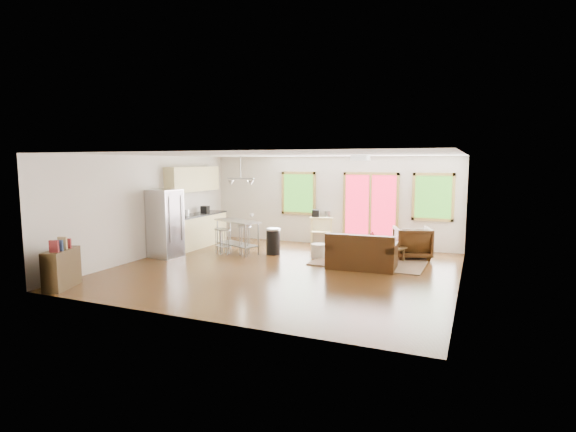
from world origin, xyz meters
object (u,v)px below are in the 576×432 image
at_px(loveseat, 362,254).
at_px(armchair, 412,241).
at_px(rug, 370,261).
at_px(island, 237,230).
at_px(coffee_table, 386,248).
at_px(ottoman, 355,248).
at_px(refrigerator, 165,223).
at_px(kitchen_cart, 321,221).

relative_size(loveseat, armchair, 1.79).
xyz_separation_m(rug, island, (-3.55, -0.34, 0.59)).
distance_m(coffee_table, armchair, 0.80).
relative_size(loveseat, ottoman, 2.69).
relative_size(refrigerator, island, 1.16).
xyz_separation_m(island, kitchen_cart, (1.67, 2.04, 0.10)).
bearing_deg(refrigerator, rug, 22.76).
distance_m(loveseat, refrigerator, 5.03).
height_order(ottoman, refrigerator, refrigerator).
distance_m(island, kitchen_cart, 2.64).
height_order(armchair, island, armchair).
relative_size(ottoman, island, 0.40).
bearing_deg(armchair, refrigerator, 2.39).
bearing_deg(loveseat, kitchen_cart, 123.11).
height_order(rug, kitchen_cart, kitchen_cart).
distance_m(loveseat, coffee_table, 1.09).
distance_m(ottoman, island, 3.17).
height_order(coffee_table, island, island).
distance_m(coffee_table, kitchen_cart, 2.67).
bearing_deg(ottoman, armchair, 7.65).
relative_size(coffee_table, ottoman, 1.77).
bearing_deg(kitchen_cart, coffee_table, -33.59).
bearing_deg(armchair, ottoman, -11.48).
bearing_deg(coffee_table, kitchen_cart, 146.41).
distance_m(coffee_table, refrigerator, 5.62).
distance_m(coffee_table, ottoman, 0.95).
bearing_deg(ottoman, loveseat, -69.35).
distance_m(rug, kitchen_cart, 2.63).
xyz_separation_m(armchair, island, (-4.44, -1.12, 0.16)).
height_order(rug, armchair, armchair).
height_order(armchair, kitchen_cart, kitchen_cart).
relative_size(coffee_table, refrigerator, 0.60).
xyz_separation_m(rug, refrigerator, (-4.98, -1.53, 0.86)).
distance_m(rug, island, 3.62).
bearing_deg(ottoman, coffee_table, -22.00).
bearing_deg(loveseat, island, 169.11).
bearing_deg(armchair, rug, 22.29).
bearing_deg(island, kitchen_cart, 50.58).
height_order(coffee_table, ottoman, ottoman).
xyz_separation_m(rug, armchair, (0.89, 0.78, 0.43)).
relative_size(loveseat, coffee_table, 1.52).
bearing_deg(rug, island, -174.55).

